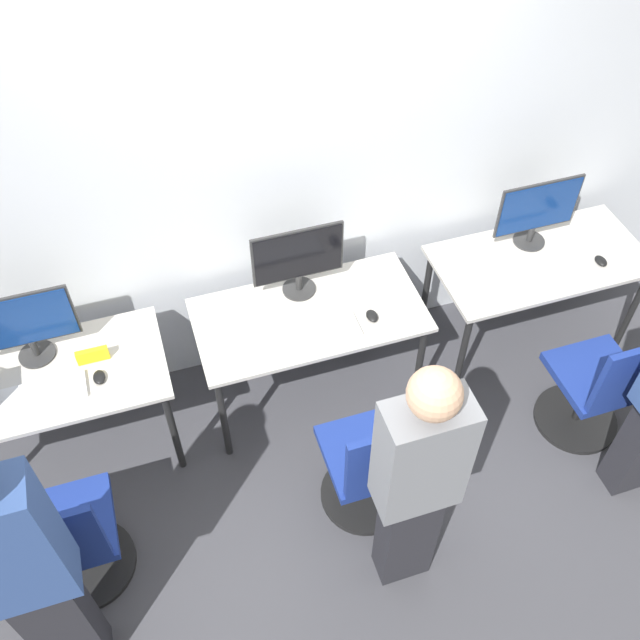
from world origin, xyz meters
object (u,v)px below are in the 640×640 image
object	(u,v)px
keyboard_right	(555,274)
mouse_right	(601,261)
office_chair_right	(598,390)
monitor_center	(298,259)
keyboard_center	(318,333)
office_chair_left	(71,544)
monitor_left	(24,325)
mouse_center	(372,316)
office_chair_center	(371,468)
person_left	(22,569)
person_center	(417,480)
monitor_right	(537,211)
keyboard_left	(40,394)
mouse_left	(99,377)

from	to	relation	value
keyboard_right	mouse_right	size ratio (longest dim) A/B	4.90
keyboard_right	office_chair_right	size ratio (longest dim) A/B	0.49
monitor_center	keyboard_center	xyz separation A→B (m)	(0.00, -0.35, -0.22)
office_chair_left	mouse_right	distance (m)	3.20
monitor_left	office_chair_right	distance (m)	3.03
mouse_center	office_chair_center	world-z (taller)	office_chair_center
keyboard_right	monitor_left	bearing A→B (deg)	173.86
person_left	keyboard_center	bearing A→B (deg)	33.43
office_chair_left	monitor_center	xyz separation A→B (m)	(1.41, 0.94, 0.57)
monitor_left	mouse_right	bearing A→B (deg)	-5.42
mouse_center	mouse_right	bearing A→B (deg)	-0.26
monitor_left	person_center	size ratio (longest dim) A/B	0.32
monitor_center	office_chair_right	distance (m)	1.80
person_left	monitor_center	size ratio (longest dim) A/B	3.50
person_left	keyboard_center	xyz separation A→B (m)	(1.46, 0.96, -0.25)
keyboard_center	office_chair_right	bearing A→B (deg)	-22.14
office_chair_left	office_chair_right	bearing A→B (deg)	0.34
monitor_center	mouse_right	xyz separation A→B (m)	(1.71, -0.33, -0.22)
mouse_right	person_center	bearing A→B (deg)	-147.06
person_left	person_center	world-z (taller)	person_left
person_left	keyboard_right	xyz separation A→B (m)	(2.87, 0.97, -0.25)
person_left	office_chair_right	bearing A→B (deg)	7.55
person_center	monitor_right	size ratio (longest dim) A/B	3.15
monitor_center	monitor_right	world-z (taller)	same
monitor_center	office_chair_center	distance (m)	1.15
office_chair_left	person_center	bearing A→B (deg)	-15.63
office_chair_right	monitor_right	bearing A→B (deg)	91.29
mouse_center	office_chair_right	bearing A→B (deg)	-28.31
keyboard_left	office_chair_left	world-z (taller)	office_chair_left
keyboard_left	mouse_left	distance (m)	0.29
person_left	person_center	bearing A→B (deg)	-2.10
mouse_left	keyboard_right	bearing A→B (deg)	-1.05
office_chair_center	office_chair_right	world-z (taller)	same
keyboard_center	office_chair_left	bearing A→B (deg)	-156.93
office_chair_left	office_chair_right	size ratio (longest dim) A/B	1.00
monitor_right	office_chair_right	xyz separation A→B (m)	(0.02, -0.89, -0.57)
keyboard_right	mouse_right	bearing A→B (deg)	1.35
monitor_left	keyboard_center	bearing A→B (deg)	-12.44
monitor_right	keyboard_right	xyz separation A→B (m)	(0.00, -0.30, -0.22)
person_left	monitor_center	bearing A→B (deg)	41.87
keyboard_right	keyboard_center	bearing A→B (deg)	-179.69
keyboard_right	office_chair_right	xyz separation A→B (m)	(0.02, -0.59, -0.35)
monitor_left	keyboard_center	xyz separation A→B (m)	(1.41, -0.31, -0.22)
person_left	office_chair_center	world-z (taller)	person_left
monitor_right	mouse_left	bearing A→B (deg)	-174.31
keyboard_left	mouse_right	world-z (taller)	mouse_right
office_chair_left	keyboard_center	world-z (taller)	office_chair_left
monitor_center	office_chair_center	size ratio (longest dim) A/B	0.56
monitor_right	monitor_left	bearing A→B (deg)	179.91
monitor_right	keyboard_right	size ratio (longest dim) A/B	1.14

